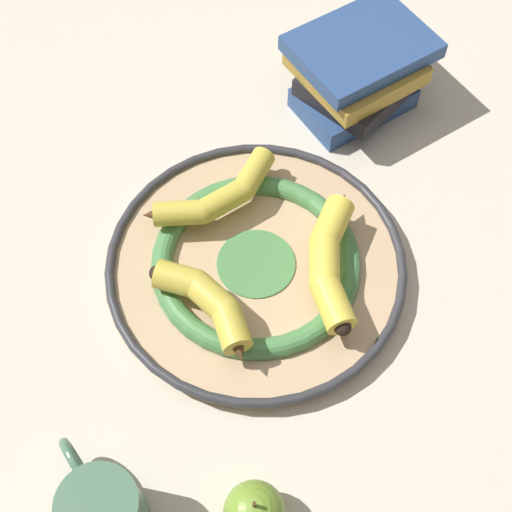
# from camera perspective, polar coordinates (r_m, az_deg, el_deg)

# --- Properties ---
(ground_plane) EXTENTS (2.80, 2.80, 0.00)m
(ground_plane) POSITION_cam_1_polar(r_m,az_deg,el_deg) (0.95, -2.18, -0.02)
(ground_plane) COLOR beige
(decorative_bowl) EXTENTS (0.39, 0.39, 0.04)m
(decorative_bowl) POSITION_cam_1_polar(r_m,az_deg,el_deg) (0.92, 0.00, -0.68)
(decorative_bowl) COLOR tan
(decorative_bowl) RESTS_ON ground_plane
(banana_a) EXTENTS (0.20, 0.07, 0.03)m
(banana_a) POSITION_cam_1_polar(r_m,az_deg,el_deg) (0.94, -3.12, 4.77)
(banana_a) COLOR gold
(banana_a) RESTS_ON decorative_bowl
(banana_b) EXTENTS (0.13, 0.18, 0.04)m
(banana_b) POSITION_cam_1_polar(r_m,az_deg,el_deg) (0.89, 5.91, -0.27)
(banana_b) COLOR yellow
(banana_b) RESTS_ON decorative_bowl
(banana_c) EXTENTS (0.08, 0.17, 0.04)m
(banana_c) POSITION_cam_1_polar(r_m,az_deg,el_deg) (0.86, -3.82, -3.74)
(banana_c) COLOR gold
(banana_c) RESTS_ON decorative_bowl
(book_stack) EXTENTS (0.20, 0.18, 0.12)m
(book_stack) POSITION_cam_1_polar(r_m,az_deg,el_deg) (1.08, 8.24, 14.31)
(book_stack) COLOR #2D4C84
(book_stack) RESTS_ON ground_plane
(coffee_mug) EXTENTS (0.09, 0.14, 0.09)m
(coffee_mug) POSITION_cam_1_polar(r_m,az_deg,el_deg) (0.80, -12.20, -19.26)
(coffee_mug) COLOR #477056
(coffee_mug) RESTS_ON ground_plane
(apple) EXTENTS (0.07, 0.07, 0.08)m
(apple) POSITION_cam_1_polar(r_m,az_deg,el_deg) (0.80, -0.13, -19.82)
(apple) COLOR olive
(apple) RESTS_ON ground_plane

